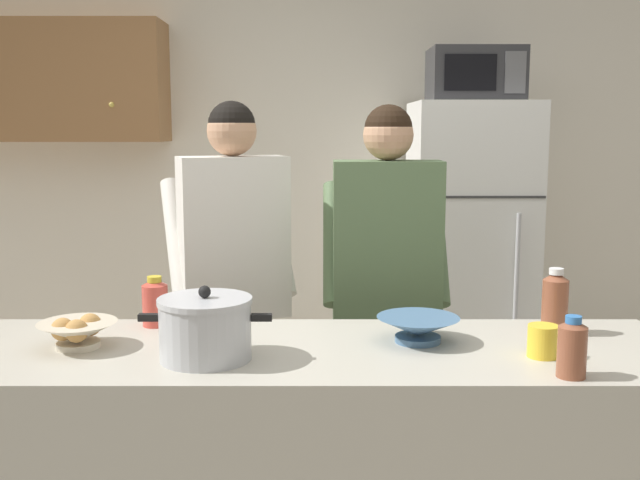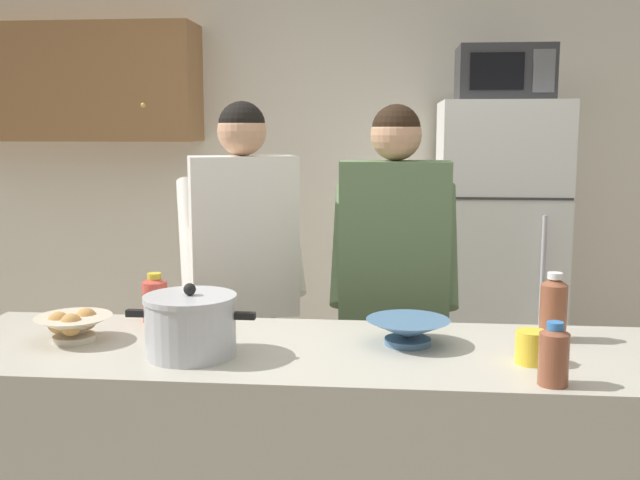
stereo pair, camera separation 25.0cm
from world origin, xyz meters
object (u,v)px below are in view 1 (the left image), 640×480
Objects in this scene: bottle_near_edge at (559,302)px; bottle_far_corner at (576,348)px; person_near_pot at (237,258)px; person_by_sink at (390,264)px; bread_bowl at (81,332)px; cooking_pot at (209,328)px; microwave at (479,75)px; coffee_mug at (548,341)px; refrigerator at (472,260)px; bottle_mid_counter at (159,301)px; empty_bowl at (422,328)px.

bottle_far_corner is (-0.09, -0.43, -0.02)m from bottle_near_edge.
person_near_pot is 0.62m from person_by_sink.
person_by_sink is at bearing 35.61° from bread_bowl.
person_by_sink is at bearing 54.13° from cooking_pot.
bread_bowl is at bearing -173.74° from bottle_near_edge.
coffee_mug is (-0.17, -1.92, -0.90)m from microwave.
refrigerator is 1.03× the size of person_by_sink.
microwave is 3.66× the size of coffee_mug.
person_by_sink reaches higher than bottle_mid_counter.
coffee_mug is 0.78× the size of bottle_far_corner.
person_near_pot is 4.40× the size of cooking_pot.
bread_bowl is 0.92× the size of empty_bowl.
cooking_pot is 1.78× the size of bottle_near_edge.
empty_bowl is 0.47m from bottle_near_edge.
microwave is 0.28× the size of person_near_pot.
person_by_sink is at bearing 29.00° from bottle_mid_counter.
bottle_far_corner is (-0.15, -2.12, 0.14)m from refrigerator.
microwave is (0.00, -0.02, 1.00)m from refrigerator.
bread_bowl reaches higher than empty_bowl.
bottle_near_edge is (1.12, -0.63, -0.04)m from person_near_pot.
microwave is 2.41m from cooking_pot.
person_near_pot is 0.98m from empty_bowl.
cooking_pot is 0.43m from bottle_mid_counter.
coffee_mug is (-0.17, -1.94, 0.11)m from refrigerator.
person_by_sink is 0.94m from bottle_mid_counter.
bottle_mid_counter is (-0.82, -0.46, -0.05)m from person_by_sink.
bottle_far_corner reaches higher than empty_bowl.
bottle_mid_counter is (-0.20, -0.53, -0.06)m from person_near_pot.
microwave is at bearing 85.01° from coffee_mug.
refrigerator is 1.60m from person_near_pot.
person_by_sink is at bearing 93.69° from empty_bowl.
empty_bowl is (-0.52, -1.77, -0.90)m from microwave.
microwave is 2.05m from empty_bowl.
coffee_mug is 0.55× the size of bread_bowl.
person_by_sink is 4.35× the size of cooking_pot.
bottle_far_corner is at bearing -67.27° from person_by_sink.
person_by_sink is 9.93× the size of bottle_far_corner.
person_near_pot is 0.57m from bottle_mid_counter.
bottle_near_edge reaches higher than bottle_far_corner.
bottle_mid_counter is 1.01× the size of bottle_far_corner.
cooking_pot reaches higher than bottle_mid_counter.
bread_bowl is (-0.41, 0.11, -0.04)m from cooking_pot.
bottle_far_corner is at bearing -83.44° from coffee_mug.
bread_bowl is 1.44m from bottle_far_corner.
empty_bowl is at bearing -12.69° from bottle_mid_counter.
refrigerator is 3.59× the size of microwave.
coffee_mug is (0.99, 0.02, -0.04)m from cooking_pot.
bottle_near_edge is (1.50, 0.16, 0.06)m from bread_bowl.
person_by_sink reaches higher than bottle_far_corner.
bottle_far_corner is (0.41, -0.98, -0.05)m from person_by_sink.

